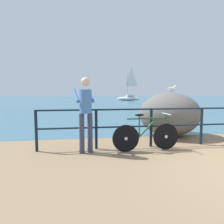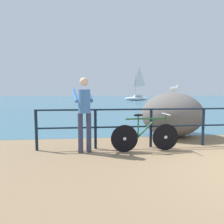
% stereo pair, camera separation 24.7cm
% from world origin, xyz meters
% --- Properties ---
extents(ground_plane, '(120.00, 120.00, 0.10)m').
position_xyz_m(ground_plane, '(0.00, 20.00, -0.05)').
color(ground_plane, '#846B4C').
extents(sea_surface, '(120.00, 90.00, 0.01)m').
position_xyz_m(sea_surface, '(0.00, 47.96, 0.00)').
color(sea_surface, '#38667A').
rests_on(sea_surface, ground_plane).
extents(promenade_railing, '(8.78, 0.07, 1.02)m').
position_xyz_m(promenade_railing, '(-0.00, 1.76, 0.64)').
color(promenade_railing, black).
rests_on(promenade_railing, ground_plane).
extents(bicycle, '(1.70, 0.48, 0.92)m').
position_xyz_m(bicycle, '(-1.70, 1.41, 0.39)').
color(bicycle, black).
rests_on(bicycle, ground_plane).
extents(person_at_railing, '(0.55, 0.67, 1.78)m').
position_xyz_m(person_at_railing, '(-3.17, 1.48, 0.99)').
color(person_at_railing, '#333851').
rests_on(person_at_railing, ground_plane).
extents(breakwater_boulder_main, '(1.99, 1.81, 1.43)m').
position_xyz_m(breakwater_boulder_main, '(-0.37, 2.96, 0.72)').
color(breakwater_boulder_main, '#605B56').
rests_on(breakwater_boulder_main, ground).
extents(seagull, '(0.29, 0.28, 0.23)m').
position_xyz_m(seagull, '(-0.31, 3.00, 1.57)').
color(seagull, gold).
rests_on(seagull, breakwater_boulder_main).
extents(sailboat, '(4.49, 1.66, 6.16)m').
position_xyz_m(sailboat, '(5.52, 32.59, 0.71)').
color(sailboat, white).
rests_on(sailboat, sea_surface).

